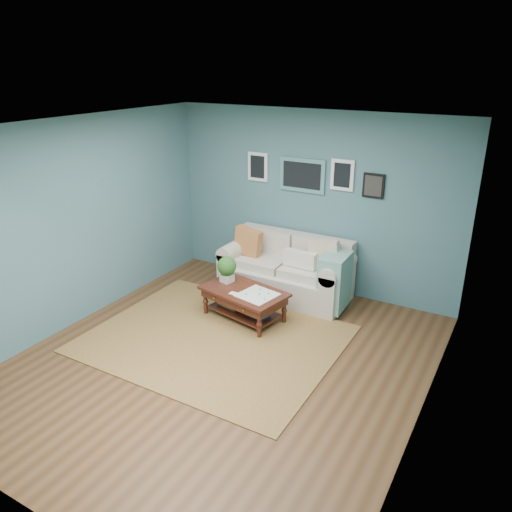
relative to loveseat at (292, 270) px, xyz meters
The scene contains 4 objects.
room_shell 2.19m from the loveseat, 87.73° to the right, with size 5.00×5.02×2.70m.
area_rug 1.71m from the loveseat, 100.03° to the right, with size 3.08×2.46×0.01m, color brown.
loveseat is the anchor object (origin of this frame).
coffee_table 1.00m from the loveseat, 107.54° to the right, with size 1.25×0.88×0.80m.
Camera 1 is at (2.85, -4.17, 3.34)m, focal length 35.00 mm.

